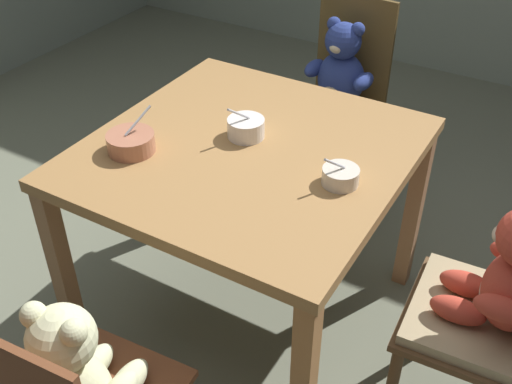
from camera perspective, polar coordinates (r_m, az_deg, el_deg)
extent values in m
cube|color=#696D5A|center=(2.50, -0.59, -11.11)|extent=(5.20, 5.20, 0.04)
cube|color=#9B6F3F|center=(2.00, -0.72, 3.68)|extent=(0.99, 1.01, 0.04)
cube|color=#996B45|center=(2.20, -17.39, -7.25)|extent=(0.06, 0.06, 0.72)
cube|color=olive|center=(2.75, -3.80, 4.15)|extent=(0.06, 0.06, 0.72)
cube|color=#9E6A46|center=(2.44, 14.31, -1.75)|extent=(0.06, 0.06, 0.72)
cube|color=brown|center=(2.81, 6.95, 6.78)|extent=(0.41, 0.39, 0.02)
cube|color=brown|center=(2.83, 9.06, 12.76)|extent=(0.36, 0.04, 0.50)
cylinder|color=brown|center=(2.88, 2.33, 2.56)|extent=(0.04, 0.04, 0.43)
cylinder|color=brown|center=(2.76, 8.08, 0.40)|extent=(0.04, 0.04, 0.43)
cylinder|color=brown|center=(3.11, 5.34, 5.13)|extent=(0.04, 0.04, 0.43)
cylinder|color=brown|center=(2.99, 10.79, 3.23)|extent=(0.04, 0.04, 0.43)
cube|color=tan|center=(2.80, 7.00, 7.29)|extent=(0.38, 0.36, 0.04)
ellipsoid|color=navy|center=(2.78, 7.84, 10.31)|extent=(0.22, 0.19, 0.24)
ellipsoid|color=beige|center=(2.74, 7.25, 9.65)|extent=(0.12, 0.07, 0.15)
sphere|color=navy|center=(2.70, 8.06, 13.67)|extent=(0.16, 0.16, 0.16)
ellipsoid|color=beige|center=(2.66, 7.46, 13.07)|extent=(0.07, 0.06, 0.05)
sphere|color=navy|center=(2.71, 7.21, 15.15)|extent=(0.06, 0.06, 0.06)
sphere|color=navy|center=(2.67, 9.34, 14.60)|extent=(0.06, 0.06, 0.06)
ellipsoid|color=navy|center=(2.80, 5.44, 11.32)|extent=(0.08, 0.14, 0.07)
ellipsoid|color=navy|center=(2.70, 9.89, 10.00)|extent=(0.08, 0.14, 0.07)
ellipsoid|color=navy|center=(2.74, 5.36, 8.11)|extent=(0.08, 0.16, 0.07)
ellipsoid|color=navy|center=(2.70, 7.52, 7.41)|extent=(0.08, 0.16, 0.07)
cube|color=brown|center=(1.95, 19.62, -11.34)|extent=(0.43, 0.44, 0.02)
cylinder|color=brown|center=(2.24, 15.00, -10.95)|extent=(0.04, 0.04, 0.43)
cube|color=tan|center=(1.93, 19.79, -10.76)|extent=(0.39, 0.40, 0.04)
ellipsoid|color=beige|center=(1.84, 20.98, -8.18)|extent=(0.07, 0.12, 0.15)
ellipsoid|color=beige|center=(1.73, 21.88, -3.71)|extent=(0.06, 0.07, 0.05)
ellipsoid|color=#BD3F2E|center=(1.73, 21.62, -9.97)|extent=(0.14, 0.07, 0.07)
ellipsoid|color=#BD3F2E|center=(1.93, 18.85, -8.05)|extent=(0.16, 0.08, 0.07)
ellipsoid|color=#BD3F2E|center=(1.85, 18.12, -10.34)|extent=(0.16, 0.08, 0.07)
ellipsoid|color=#D8BB8B|center=(1.63, -15.18, -16.12)|extent=(0.12, 0.07, 0.14)
sphere|color=beige|center=(1.47, -17.51, -12.78)|extent=(0.16, 0.16, 0.16)
ellipsoid|color=#D8BB8B|center=(1.50, -15.98, -11.67)|extent=(0.07, 0.06, 0.05)
sphere|color=beige|center=(1.39, -16.47, -12.32)|extent=(0.06, 0.06, 0.06)
sphere|color=beige|center=(1.45, -19.86, -10.60)|extent=(0.06, 0.06, 0.06)
ellipsoid|color=beige|center=(1.64, -19.30, -14.25)|extent=(0.07, 0.14, 0.07)
ellipsoid|color=beige|center=(1.68, -11.78, -16.84)|extent=(0.08, 0.16, 0.07)
ellipsoid|color=beige|center=(1.74, -14.88, -15.30)|extent=(0.08, 0.16, 0.07)
cylinder|color=#B16E52|center=(2.00, -11.47, 4.50)|extent=(0.15, 0.15, 0.06)
cylinder|color=#B16E52|center=(2.01, -11.39, 3.89)|extent=(0.08, 0.08, 0.01)
cylinder|color=beige|center=(1.99, -11.56, 5.10)|extent=(0.13, 0.13, 0.01)
cylinder|color=#BCBCC1|center=(1.98, -10.85, 6.49)|extent=(0.04, 0.10, 0.08)
ellipsoid|color=#BCBCC1|center=(1.98, -11.83, 4.90)|extent=(0.03, 0.04, 0.01)
cylinder|color=beige|center=(1.83, 7.80, 1.45)|extent=(0.11, 0.11, 0.05)
cylinder|color=beige|center=(1.84, 7.75, 0.92)|extent=(0.06, 0.06, 0.01)
cylinder|color=beige|center=(1.82, 7.85, 1.99)|extent=(0.09, 0.09, 0.01)
cylinder|color=#BCBCC1|center=(1.79, 7.28, 2.61)|extent=(0.05, 0.07, 0.06)
ellipsoid|color=#BCBCC1|center=(1.82, 8.06, 1.98)|extent=(0.04, 0.04, 0.01)
cylinder|color=silver|center=(2.03, -0.94, 5.93)|extent=(0.12, 0.12, 0.06)
cylinder|color=silver|center=(2.05, -0.93, 5.28)|extent=(0.07, 0.07, 0.01)
cylinder|color=beige|center=(2.02, -0.95, 6.59)|extent=(0.10, 0.10, 0.01)
cylinder|color=#BCBCC1|center=(1.99, -1.62, 7.23)|extent=(0.04, 0.08, 0.06)
ellipsoid|color=#BCBCC1|center=(2.03, -0.73, 6.55)|extent=(0.03, 0.04, 0.01)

